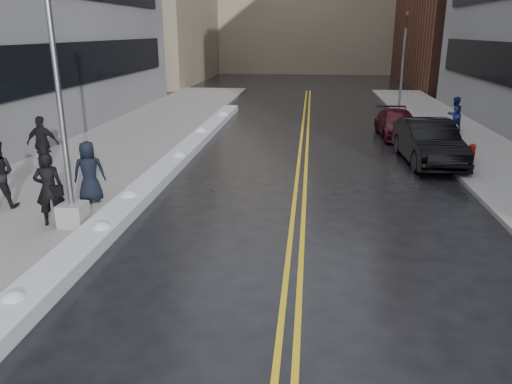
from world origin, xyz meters
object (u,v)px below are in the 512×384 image
(pedestrian_d, at_px, (43,144))
(fire_hydrant, at_px, (472,152))
(lamppost, at_px, (64,136))
(pedestrian_fedora, at_px, (49,189))
(pedestrian_c, at_px, (89,172))
(car_maroon, at_px, (398,124))
(car_black, at_px, (428,142))
(pedestrian_east, at_px, (455,114))
(traffic_signal, at_px, (403,57))

(pedestrian_d, bearing_deg, fire_hydrant, -172.70)
(lamppost, distance_m, pedestrian_fedora, 1.53)
(pedestrian_fedora, height_order, pedestrian_d, pedestrian_d)
(pedestrian_c, bearing_deg, car_maroon, -153.52)
(pedestrian_fedora, bearing_deg, car_black, -167.75)
(car_maroon, bearing_deg, pedestrian_fedora, -131.10)
(pedestrian_fedora, height_order, pedestrian_east, pedestrian_fedora)
(pedestrian_east, bearing_deg, pedestrian_fedora, 18.68)
(car_black, relative_size, car_maroon, 1.16)
(pedestrian_fedora, distance_m, car_black, 13.96)
(fire_hydrant, relative_size, pedestrian_c, 0.40)
(traffic_signal, bearing_deg, car_black, -94.61)
(pedestrian_c, xyz_separation_m, car_maroon, (10.68, 11.44, -0.42))
(pedestrian_c, xyz_separation_m, pedestrian_d, (-3.13, 3.16, 0.08))
(lamppost, relative_size, pedestrian_c, 4.18)
(lamppost, xyz_separation_m, car_maroon, (10.33, 13.35, -1.89))
(pedestrian_c, height_order, pedestrian_east, pedestrian_c)
(car_black, bearing_deg, car_maroon, 90.66)
(traffic_signal, height_order, pedestrian_c, traffic_signal)
(lamppost, xyz_separation_m, pedestrian_east, (13.24, 14.36, -1.52))
(pedestrian_east, height_order, car_black, pedestrian_east)
(pedestrian_fedora, relative_size, car_maroon, 0.44)
(pedestrian_fedora, bearing_deg, pedestrian_c, -121.02)
(fire_hydrant, xyz_separation_m, pedestrian_d, (-15.78, -2.93, 0.59))
(car_black, bearing_deg, pedestrian_c, -153.54)
(pedestrian_east, bearing_deg, car_black, 39.98)
(pedestrian_c, height_order, car_maroon, pedestrian_c)
(fire_hydrant, distance_m, pedestrian_c, 14.05)
(pedestrian_c, distance_m, pedestrian_east, 18.43)
(lamppost, xyz_separation_m, pedestrian_fedora, (-0.59, 0.03, -1.41))
(fire_hydrant, xyz_separation_m, car_maroon, (-1.97, 5.35, 0.10))
(traffic_signal, xyz_separation_m, pedestrian_d, (-15.28, -16.93, -2.26))
(traffic_signal, bearing_deg, pedestrian_d, -132.06)
(car_black, bearing_deg, lamppost, -145.74)
(pedestrian_c, relative_size, pedestrian_east, 1.05)
(lamppost, relative_size, pedestrian_east, 4.41)
(traffic_signal, xyz_separation_m, pedestrian_c, (-12.15, -20.09, -2.34))
(pedestrian_east, relative_size, car_maroon, 0.39)
(lamppost, height_order, pedestrian_fedora, lamppost)
(pedestrian_fedora, height_order, pedestrian_c, pedestrian_fedora)
(car_maroon, bearing_deg, fire_hydrant, -71.55)
(lamppost, distance_m, car_maroon, 16.99)
(pedestrian_east, bearing_deg, pedestrian_d, 1.72)
(traffic_signal, distance_m, pedestrian_c, 23.59)
(pedestrian_fedora, xyz_separation_m, pedestrian_east, (13.83, 14.33, -0.10))
(fire_hydrant, bearing_deg, lamppost, -146.96)
(pedestrian_east, bearing_deg, pedestrian_c, 15.14)
(car_black, xyz_separation_m, car_maroon, (-0.36, 5.10, -0.20))
(lamppost, relative_size, traffic_signal, 1.27)
(pedestrian_fedora, bearing_deg, pedestrian_east, -157.84)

